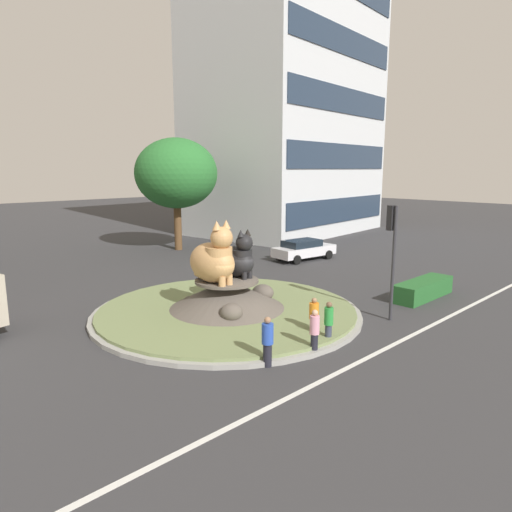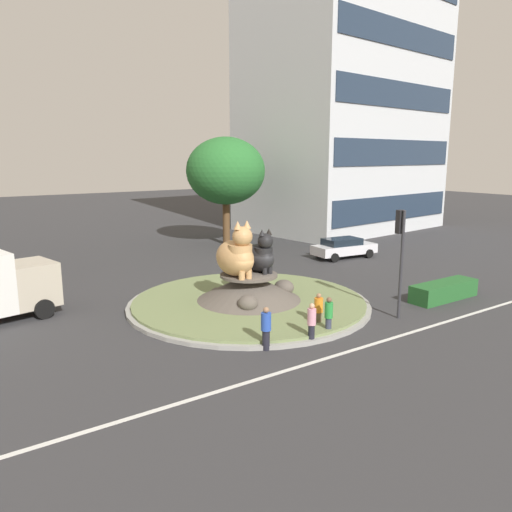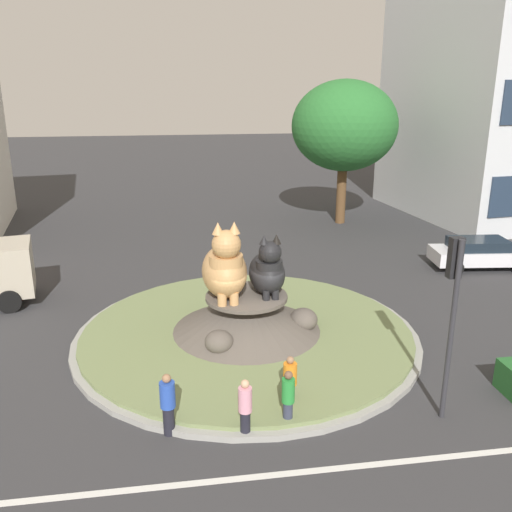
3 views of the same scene
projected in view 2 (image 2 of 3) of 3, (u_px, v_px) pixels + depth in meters
ground_plane at (249, 305)px, 24.79m from camera, size 160.00×160.00×0.00m
lane_centreline at (353, 350)px, 19.03m from camera, size 112.00×0.20×0.01m
roundabout_island at (249, 295)px, 24.68m from camera, size 11.95×11.95×1.59m
cat_statue_calico at (236, 256)px, 23.85m from camera, size 1.78×2.83×2.76m
cat_statue_black at (260, 256)px, 24.79m from camera, size 1.44×2.28×2.22m
traffic_light_mast at (400, 243)px, 22.24m from camera, size 0.32×0.46×4.94m
office_tower at (345, 74)px, 48.56m from camera, size 19.92×14.72×30.31m
clipped_hedge_strip at (444, 291)px, 25.72m from camera, size 4.19×1.20×0.90m
broadleaf_tree_behind_island at (226, 171)px, 40.70m from camera, size 6.45×6.45×8.82m
pedestrian_blue_shirt at (266, 328)px, 18.90m from camera, size 0.39×0.39×1.71m
pedestrian_green_shirt at (329, 315)px, 20.46m from camera, size 0.34×0.34×1.63m
pedestrian_orange_shirt at (319, 310)px, 21.32m from camera, size 0.38×0.38×1.56m
pedestrian_pink_shirt at (312, 322)px, 19.62m from camera, size 0.35×0.35×1.64m
hatchback_near_shophouse at (344, 247)px, 36.09m from camera, size 4.90×2.46×1.45m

